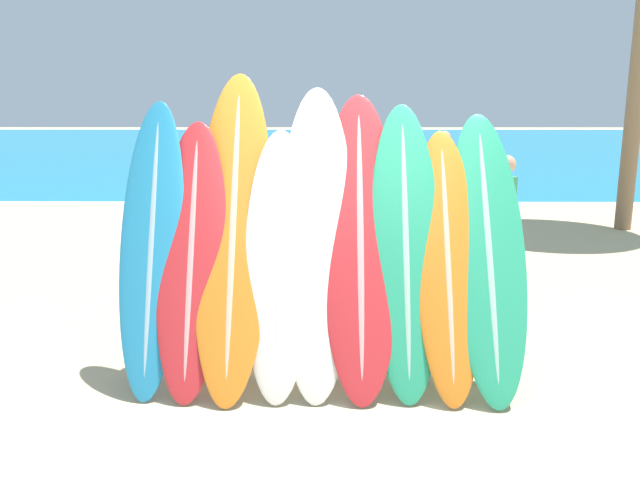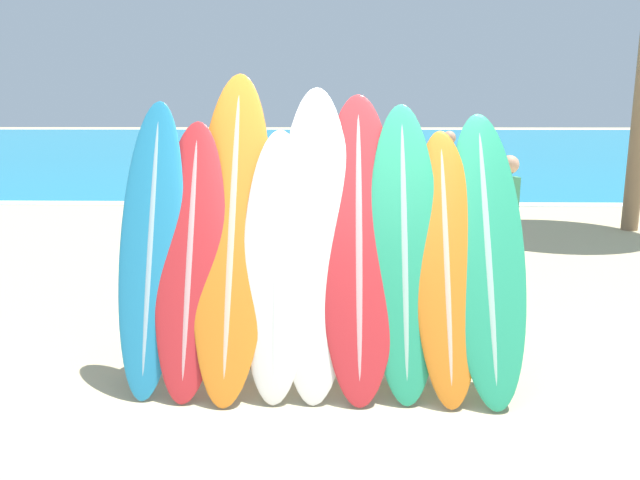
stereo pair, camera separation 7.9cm
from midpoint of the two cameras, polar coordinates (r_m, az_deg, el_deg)
name	(u,v)px [view 2 (the right image)]	position (r m, az deg, el deg)	size (l,w,h in m)	color
ground_plane	(350,395)	(4.80, 3.22, -13.98)	(160.00, 160.00, 0.00)	#CCB789
ocean_water	(337,142)	(43.45, 1.57, 8.93)	(120.00, 60.00, 0.01)	teal
surfboard_rack	(318,319)	(4.83, 0.25, -7.25)	(2.90, 0.04, 0.94)	#47474C
surfboard_slot_0	(151,244)	(4.90, -14.73, -0.39)	(0.48, 0.93, 2.17)	teal
surfboard_slot_1	(190,256)	(4.82, -11.31, -1.40)	(0.53, 0.98, 2.01)	red
surfboard_slot_2	(232,228)	(4.82, -7.57, 1.08)	(0.60, 1.30, 2.40)	orange
surfboard_slot_3	(277,261)	(4.70, -3.48, -1.89)	(0.52, 0.95, 1.95)	silver
surfboard_slot_4	(315,237)	(4.74, 0.03, 0.25)	(0.58, 1.08, 2.28)	silver
surfboard_slot_5	(359,241)	(4.73, 4.05, -0.10)	(0.60, 1.14, 2.23)	red
surfboard_slot_6	(404,247)	(4.74, 8.17, -0.65)	(0.54, 1.02, 2.15)	#289E70
surfboard_slot_7	(446,262)	(4.77, 11.89, -1.98)	(0.49, 1.04, 1.95)	orange
surfboard_slot_8	(487,252)	(4.85, 15.47, -1.11)	(0.56, 1.16, 2.08)	#289E70
person_near_water	(447,177)	(11.20, 11.77, 5.68)	(0.23, 0.29, 1.75)	tan
person_mid_beach	(400,170)	(13.21, 7.46, 6.36)	(0.27, 0.22, 1.61)	#846047
person_far_left	(506,218)	(7.52, 16.95, 1.92)	(0.27, 0.21, 1.59)	tan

